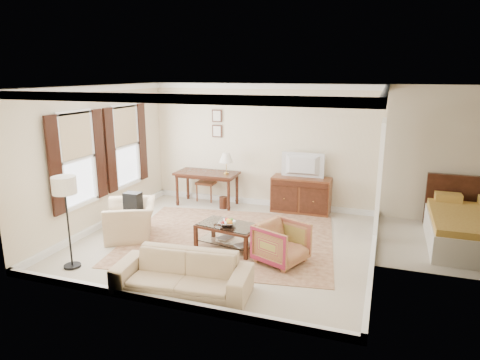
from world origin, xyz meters
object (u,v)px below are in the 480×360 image
Objects in this scene: club_armchair at (131,214)px; sideboard at (301,195)px; coffee_table at (228,230)px; tv at (302,158)px; striped_armchair at (282,241)px; writing_desk at (207,177)px; sofa at (182,267)px.

sideboard is at bearing 104.58° from club_armchair.
coffee_table is at bearing 64.21° from club_armchair.
tv is 0.77× the size of coffee_table.
coffee_table is 1.57× the size of striped_armchair.
writing_desk is 1.93× the size of striped_armchair.
sofa is (-0.90, -4.24, -0.02)m from sideboard.
sofa is (1.36, -4.06, -0.31)m from writing_desk.
striped_armchair is (1.06, -0.27, 0.03)m from coffee_table.
striped_armchair is (2.48, -2.61, -0.32)m from writing_desk.
writing_desk is 2.49m from club_armchair.
tv reaches higher than sofa.
club_armchair is at bearing 134.18° from sofa.
club_armchair is (-2.00, -0.07, 0.11)m from coffee_table.
club_armchair is (-3.06, 0.20, 0.08)m from striped_armchair.
coffee_table is 1.72m from sofa.
club_armchair reaches higher than striped_armchair.
club_armchair is at bearing 42.26° from tv.
coffee_table is 1.13× the size of club_armchair.
coffee_table is 2.01m from club_armchair.
writing_desk is 1.61× the size of tv.
sideboard reaches higher than writing_desk.
sideboard is 1.74× the size of striped_armchair.
writing_desk reaches higher than striped_armchair.
sofa is at bearing -102.04° from sideboard.
club_armchair is at bearing -103.39° from writing_desk.
striped_armchair is 3.07m from club_armchair.
sideboard is at bearing 72.61° from sofa.
tv is at bearing -90.00° from sideboard.
coffee_table is (-0.83, -2.50, -0.92)m from tv.
sideboard is 0.67× the size of sofa.
sideboard is 2.66m from coffee_table.
sofa reaches higher than coffee_table.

